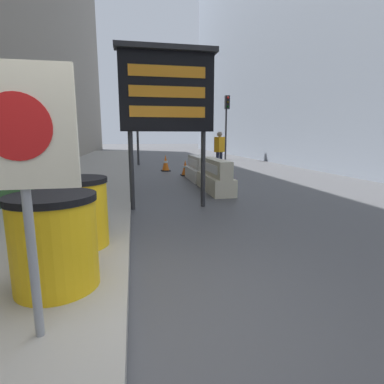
{
  "coord_description": "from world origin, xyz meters",
  "views": [
    {
      "loc": [
        0.09,
        -2.37,
        1.54
      ],
      "look_at": [
        1.32,
        3.92,
        0.34
      ],
      "focal_mm": 28.0,
      "sensor_mm": 36.0,
      "label": 1
    }
  ],
  "objects_px": {
    "message_board": "(167,92)",
    "traffic_cone_far": "(185,168)",
    "barrel_drum_middle": "(77,212)",
    "traffic_cone_near": "(220,170)",
    "barrel_drum_foreground": "(55,241)",
    "warning_sign": "(20,149)",
    "traffic_light_near_curb": "(137,111)",
    "jersey_barrier_cream": "(215,177)",
    "traffic_light_far_side": "(227,114)",
    "pedestrian_worker": "(219,148)",
    "traffic_cone_mid": "(166,163)",
    "jersey_barrier_white": "(198,170)"
  },
  "relations": [
    {
      "from": "traffic_light_near_curb",
      "to": "traffic_cone_near",
      "type": "bearing_deg",
      "value": -63.93
    },
    {
      "from": "traffic_cone_mid",
      "to": "traffic_cone_far",
      "type": "height_order",
      "value": "traffic_cone_mid"
    },
    {
      "from": "message_board",
      "to": "traffic_light_far_side",
      "type": "bearing_deg",
      "value": 67.56
    },
    {
      "from": "message_board",
      "to": "traffic_cone_near",
      "type": "relative_size",
      "value": 4.95
    },
    {
      "from": "barrel_drum_foreground",
      "to": "jersey_barrier_white",
      "type": "distance_m",
      "value": 8.14
    },
    {
      "from": "message_board",
      "to": "jersey_barrier_white",
      "type": "relative_size",
      "value": 1.66
    },
    {
      "from": "barrel_drum_foreground",
      "to": "traffic_light_far_side",
      "type": "height_order",
      "value": "traffic_light_far_side"
    },
    {
      "from": "barrel_drum_middle",
      "to": "barrel_drum_foreground",
      "type": "bearing_deg",
      "value": -90.47
    },
    {
      "from": "barrel_drum_foreground",
      "to": "traffic_cone_mid",
      "type": "xyz_separation_m",
      "value": [
        2.12,
        10.59,
        -0.25
      ]
    },
    {
      "from": "traffic_cone_near",
      "to": "traffic_cone_mid",
      "type": "xyz_separation_m",
      "value": [
        -1.7,
        2.75,
        0.03
      ]
    },
    {
      "from": "jersey_barrier_cream",
      "to": "traffic_cone_far",
      "type": "bearing_deg",
      "value": 94.08
    },
    {
      "from": "traffic_cone_near",
      "to": "traffic_light_near_curb",
      "type": "relative_size",
      "value": 0.17
    },
    {
      "from": "message_board",
      "to": "jersey_barrier_white",
      "type": "distance_m",
      "value": 4.74
    },
    {
      "from": "barrel_drum_middle",
      "to": "traffic_cone_near",
      "type": "bearing_deg",
      "value": 60.53
    },
    {
      "from": "traffic_light_far_side",
      "to": "pedestrian_worker",
      "type": "relative_size",
      "value": 2.37
    },
    {
      "from": "traffic_cone_far",
      "to": "message_board",
      "type": "bearing_deg",
      "value": -103.6
    },
    {
      "from": "traffic_cone_far",
      "to": "traffic_light_far_side",
      "type": "xyz_separation_m",
      "value": [
        4.07,
        7.68,
        2.67
      ]
    },
    {
      "from": "traffic_cone_far",
      "to": "traffic_light_far_side",
      "type": "relative_size",
      "value": 0.15
    },
    {
      "from": "traffic_cone_mid",
      "to": "pedestrian_worker",
      "type": "relative_size",
      "value": 0.41
    },
    {
      "from": "warning_sign",
      "to": "traffic_cone_far",
      "type": "bearing_deg",
      "value": 74.39
    },
    {
      "from": "barrel_drum_foreground",
      "to": "pedestrian_worker",
      "type": "height_order",
      "value": "pedestrian_worker"
    },
    {
      "from": "barrel_drum_foreground",
      "to": "message_board",
      "type": "relative_size",
      "value": 0.26
    },
    {
      "from": "warning_sign",
      "to": "pedestrian_worker",
      "type": "relative_size",
      "value": 1.04
    },
    {
      "from": "barrel_drum_middle",
      "to": "pedestrian_worker",
      "type": "bearing_deg",
      "value": 63.92
    },
    {
      "from": "traffic_light_near_curb",
      "to": "barrel_drum_foreground",
      "type": "bearing_deg",
      "value": -94.11
    },
    {
      "from": "warning_sign",
      "to": "traffic_cone_far",
      "type": "distance_m",
      "value": 10.01
    },
    {
      "from": "barrel_drum_middle",
      "to": "message_board",
      "type": "bearing_deg",
      "value": 60.17
    },
    {
      "from": "barrel_drum_middle",
      "to": "jersey_barrier_white",
      "type": "height_order",
      "value": "barrel_drum_middle"
    },
    {
      "from": "warning_sign",
      "to": "pedestrian_worker",
      "type": "xyz_separation_m",
      "value": [
        4.49,
        11.05,
        -0.43
      ]
    },
    {
      "from": "traffic_light_near_curb",
      "to": "traffic_cone_mid",
      "type": "bearing_deg",
      "value": -69.6
    },
    {
      "from": "warning_sign",
      "to": "pedestrian_worker",
      "type": "distance_m",
      "value": 11.94
    },
    {
      "from": "traffic_cone_mid",
      "to": "traffic_light_far_side",
      "type": "bearing_deg",
      "value": 51.85
    },
    {
      "from": "traffic_light_far_side",
      "to": "pedestrian_worker",
      "type": "bearing_deg",
      "value": -110.0
    },
    {
      "from": "warning_sign",
      "to": "jersey_barrier_cream",
      "type": "xyz_separation_m",
      "value": [
        2.93,
        6.07,
        -1.06
      ]
    },
    {
      "from": "jersey_barrier_cream",
      "to": "traffic_cone_far",
      "type": "height_order",
      "value": "jersey_barrier_cream"
    },
    {
      "from": "message_board",
      "to": "traffic_cone_far",
      "type": "bearing_deg",
      "value": 76.4
    },
    {
      "from": "barrel_drum_foreground",
      "to": "traffic_cone_far",
      "type": "relative_size",
      "value": 1.39
    },
    {
      "from": "jersey_barrier_white",
      "to": "traffic_cone_far",
      "type": "bearing_deg",
      "value": 101.1
    },
    {
      "from": "barrel_drum_middle",
      "to": "warning_sign",
      "type": "xyz_separation_m",
      "value": [
        0.03,
        -1.81,
        0.85
      ]
    },
    {
      "from": "warning_sign",
      "to": "traffic_cone_far",
      "type": "relative_size",
      "value": 2.91
    },
    {
      "from": "barrel_drum_middle",
      "to": "traffic_light_far_side",
      "type": "height_order",
      "value": "traffic_light_far_side"
    },
    {
      "from": "message_board",
      "to": "traffic_cone_mid",
      "type": "height_order",
      "value": "message_board"
    },
    {
      "from": "jersey_barrier_cream",
      "to": "traffic_light_near_curb",
      "type": "distance_m",
      "value": 8.88
    },
    {
      "from": "jersey_barrier_cream",
      "to": "traffic_cone_mid",
      "type": "height_order",
      "value": "jersey_barrier_cream"
    },
    {
      "from": "barrel_drum_foreground",
      "to": "warning_sign",
      "type": "distance_m",
      "value": 1.13
    },
    {
      "from": "traffic_cone_mid",
      "to": "traffic_cone_far",
      "type": "xyz_separation_m",
      "value": [
        0.59,
        -1.74,
        -0.05
      ]
    },
    {
      "from": "barrel_drum_middle",
      "to": "traffic_cone_mid",
      "type": "height_order",
      "value": "barrel_drum_middle"
    },
    {
      "from": "jersey_barrier_cream",
      "to": "jersey_barrier_white",
      "type": "bearing_deg",
      "value": 90.0
    },
    {
      "from": "barrel_drum_foreground",
      "to": "traffic_cone_near",
      "type": "relative_size",
      "value": 1.3
    },
    {
      "from": "message_board",
      "to": "traffic_cone_near",
      "type": "bearing_deg",
      "value": 60.75
    }
  ]
}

